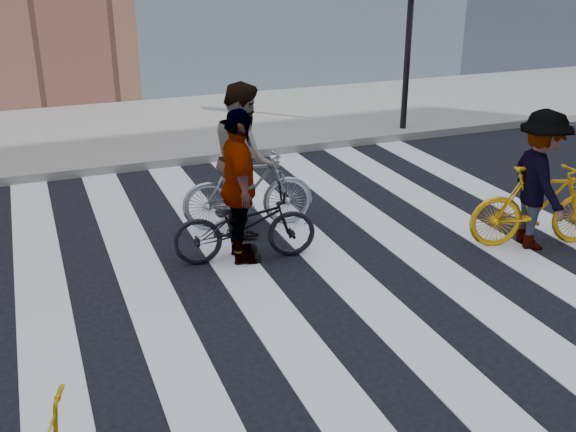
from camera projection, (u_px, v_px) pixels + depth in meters
ground at (308, 291)px, 7.46m from camera, size 100.00×100.00×0.00m
sidewalk_far at (165, 127)px, 13.90m from camera, size 100.00×5.00×0.15m
zebra_crosswalk at (308, 291)px, 7.46m from camera, size 8.25×10.00×0.01m
traffic_signal at (412, 19)px, 12.71m from camera, size 0.22×0.42×3.33m
bike_silver_mid at (248, 190)px, 8.97m from camera, size 1.82×0.79×1.06m
bike_yellow_right at (539, 206)px, 8.42m from camera, size 1.82×0.96×1.06m
bike_dark_rear at (245, 225)px, 8.05m from camera, size 1.80×0.87×0.91m
rider_mid at (244, 158)px, 8.78m from camera, size 0.90×1.07×1.98m
rider_right at (539, 180)px, 8.28m from camera, size 0.94×1.27×1.76m
rider_rear at (240, 188)px, 7.86m from camera, size 0.62×1.15×1.87m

